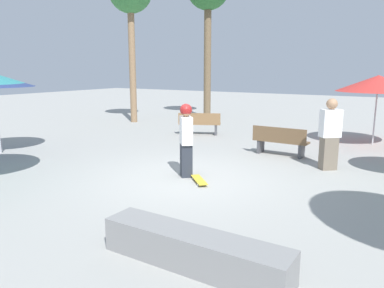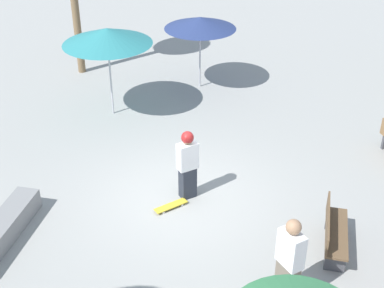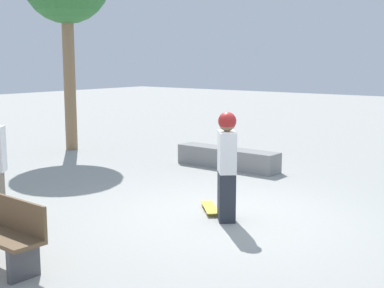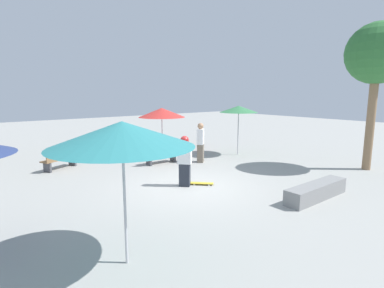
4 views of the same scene
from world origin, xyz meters
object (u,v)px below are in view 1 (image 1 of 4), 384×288
object	(u,v)px
concrete_ledge	(193,250)
bench_near	(200,124)
skateboard	(199,180)
shade_umbrella_red	(378,83)
bench_far	(280,141)
bystander_watching	(330,134)
skater_main	(186,138)

from	to	relation	value
concrete_ledge	bench_near	xyz separation A→B (m)	(4.91, -8.49, 0.19)
skateboard	shade_umbrella_red	distance (m)	7.56
concrete_ledge	bench_far	distance (m)	6.78
bench_far	bystander_watching	size ratio (longest dim) A/B	0.90
bench_near	bench_far	distance (m)	4.20
concrete_ledge	bench_near	bearing A→B (deg)	-59.92
bench_near	skateboard	bearing A→B (deg)	-84.83
bench_near	bench_far	world-z (taller)	same
skater_main	shade_umbrella_red	size ratio (longest dim) A/B	0.65
skateboard	bystander_watching	xyz separation A→B (m)	(-2.20, -2.67, 0.84)
bench_near	bystander_watching	distance (m)	5.97
concrete_ledge	bystander_watching	bearing A→B (deg)	-94.04
bench_far	concrete_ledge	bearing A→B (deg)	-78.68
skateboard	bench_near	bearing A→B (deg)	165.42
skater_main	bench_far	distance (m)	3.48
bystander_watching	skateboard	bearing A→B (deg)	9.16
skateboard	shade_umbrella_red	bearing A→B (deg)	112.55
skateboard	bench_far	xyz separation A→B (m)	(-0.66, -3.52, 0.37)
skateboard	bench_near	distance (m)	6.18
skater_main	concrete_ledge	world-z (taller)	skater_main
bench_near	bystander_watching	size ratio (longest dim) A/B	0.91
bench_near	shade_umbrella_red	distance (m)	6.29
skateboard	shade_umbrella_red	xyz separation A→B (m)	(-2.79, -6.75, 1.97)
concrete_ledge	bystander_watching	size ratio (longest dim) A/B	1.44
skateboard	shade_umbrella_red	size ratio (longest dim) A/B	0.27
concrete_ledge	bench_far	size ratio (longest dim) A/B	1.60
concrete_ledge	bystander_watching	xyz separation A→B (m)	(-0.41, -5.84, 0.66)
skateboard	bench_near	world-z (taller)	bench_near
concrete_ledge	bench_far	bearing A→B (deg)	-80.45
bench_near	shade_umbrella_red	bearing A→B (deg)	-11.68
concrete_ledge	bench_far	xyz separation A→B (m)	(1.13, -6.69, 0.19)
bench_near	bystander_watching	xyz separation A→B (m)	(-5.33, 2.65, 0.47)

